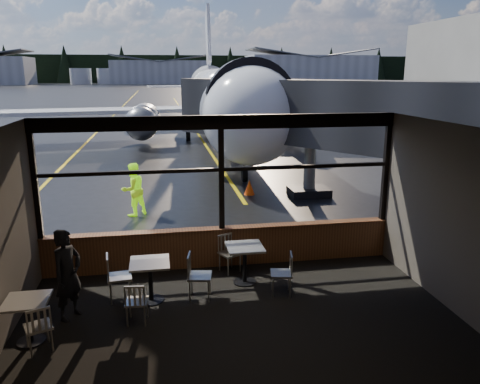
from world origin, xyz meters
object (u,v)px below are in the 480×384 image
object	(u,v)px
chair_mid_w	(120,277)
cone_nose	(249,187)
airliner	(221,59)
chair_mid_s	(137,302)
chair_near_w	(200,277)
ground_crew	(133,189)
cafe_table_near	(245,264)
chair_left_s	(38,327)
chair_near_n	(230,254)
chair_near_e	(281,274)
jet_bridge	(303,135)
cafe_table_mid	(151,282)
cafe_table_left	(29,321)
passenger	(68,275)

from	to	relation	value
chair_mid_w	cone_nose	size ratio (longest dim) A/B	1.73
airliner	chair_mid_s	distance (m)	23.32
chair_near_w	ground_crew	world-z (taller)	ground_crew
airliner	chair_near_w	distance (m)	22.40
cafe_table_near	chair_left_s	world-z (taller)	cafe_table_near
chair_near_w	cafe_table_near	bearing A→B (deg)	129.88
chair_near_w	chair_near_n	xyz separation A→B (m)	(0.78, 1.19, -0.04)
chair_near_e	chair_near_w	distance (m)	1.65
chair_mid_w	ground_crew	world-z (taller)	ground_crew
airliner	jet_bridge	bearing A→B (deg)	-83.49
cafe_table_mid	chair_mid_s	size ratio (longest dim) A/B	1.03
cafe_table_left	chair_mid_w	world-z (taller)	chair_mid_w
chair_near_n	passenger	distance (m)	3.56
cafe_table_mid	passenger	xyz separation A→B (m)	(-1.45, -0.40, 0.44)
airliner	chair_near_w	size ratio (longest dim) A/B	35.86
airliner	chair_near_n	xyz separation A→B (m)	(-2.59, -20.44, -4.80)
cafe_table_left	ground_crew	size ratio (longest dim) A/B	0.46
chair_mid_w	passenger	xyz separation A→B (m)	(-0.85, -0.57, 0.37)
chair_near_e	passenger	xyz separation A→B (m)	(-4.06, -0.25, 0.41)
airliner	cone_nose	world-z (taller)	airliner
chair_near_n	chair_left_s	size ratio (longest dim) A/B	1.04
cafe_table_near	cone_nose	bearing A→B (deg)	78.31
jet_bridge	chair_near_e	world-z (taller)	jet_bridge
airliner	cafe_table_near	bearing A→B (deg)	-93.38
chair_near_w	chair_near_n	world-z (taller)	chair_near_w
passenger	cone_nose	xyz separation A→B (m)	(4.95, 8.28, -0.58)
cafe_table_mid	chair_mid_s	xyz separation A→B (m)	(-0.23, -0.79, -0.01)
cafe_table_left	chair_near_w	world-z (taller)	chair_near_w
chair_near_e	chair_mid_w	size ratio (longest dim) A/B	0.93
jet_bridge	chair_mid_w	xyz separation A→B (m)	(-5.82, -6.85, -1.82)
chair_mid_s	chair_mid_w	world-z (taller)	chair_mid_w
ground_crew	chair_mid_s	bearing A→B (deg)	55.50
ground_crew	cone_nose	xyz separation A→B (m)	(4.09, 1.91, -0.56)
cafe_table_near	chair_near_w	world-z (taller)	chair_near_w
ground_crew	cone_nose	bearing A→B (deg)	167.49
cafe_table_near	passenger	world-z (taller)	passenger
cafe_table_mid	chair_near_e	world-z (taller)	chair_near_e
chair_near_w	chair_mid_s	bearing A→B (deg)	-48.58
ground_crew	jet_bridge	bearing A→B (deg)	152.74
cafe_table_near	chair_mid_w	distance (m)	2.60
jet_bridge	chair_left_s	size ratio (longest dim) A/B	12.60
cafe_table_mid	cafe_table_left	size ratio (longest dim) A/B	1.08
cafe_table_left	cone_nose	xyz separation A→B (m)	(5.48, 9.02, -0.11)
chair_near_e	chair_left_s	bearing A→B (deg)	117.43
chair_mid_s	chair_mid_w	bearing A→B (deg)	117.37
airliner	chair_near_w	xyz separation A→B (m)	(-3.37, -21.63, -4.76)
jet_bridge	chair_mid_s	size ratio (longest dim) A/B	13.07
jet_bridge	passenger	size ratio (longest dim) A/B	6.17
jet_bridge	cone_nose	xyz separation A→B (m)	(-1.72, 0.86, -2.02)
cafe_table_near	chair_mid_s	distance (m)	2.56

